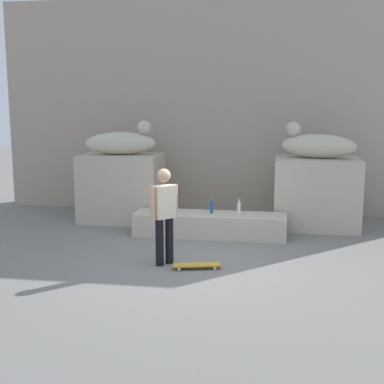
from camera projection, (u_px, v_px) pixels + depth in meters
The scene contains 11 objects.
ground_plane at pixel (196, 263), 9.37m from camera, with size 40.00×40.00×0.00m, color slate.
facade_wall at pixel (224, 107), 13.34m from camera, with size 11.10×0.60×5.18m, color tan.
pedestal_left at pixel (122, 188), 12.49m from camera, with size 1.81×1.28×1.54m, color #B7AD99.
pedestal_right at pixel (316, 193), 11.80m from camera, with size 1.81×1.28×1.54m, color #B7AD99.
statue_reclining_left at pixel (122, 142), 12.31m from camera, with size 1.68×0.90×0.78m.
statue_reclining_right at pixel (317, 145), 11.62m from camera, with size 1.68×0.86×0.78m.
ledge_block at pixel (210, 225), 11.17m from camera, with size 3.13×0.77×0.47m, color #B7AD99.
skater at pixel (164, 212), 9.17m from camera, with size 0.41×0.41×1.67m.
skateboard at pixel (197, 265), 9.08m from camera, with size 0.82×0.39×0.08m.
bottle_blue at pixel (212, 207), 11.14m from camera, with size 0.06×0.06×0.31m.
bottle_clear at pixel (239, 207), 11.15m from camera, with size 0.07×0.07×0.29m.
Camera 1 is at (1.38, -8.90, 2.89)m, focal length 50.50 mm.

